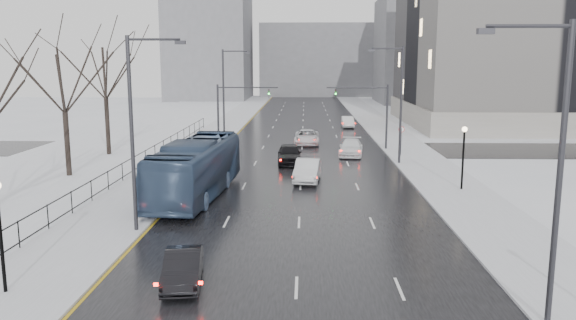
# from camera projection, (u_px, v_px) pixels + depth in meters

# --- Properties ---
(road) EXTENTS (16.00, 150.00, 0.04)m
(road) POSITION_uv_depth(u_px,v_px,m) (303.00, 134.00, 68.16)
(road) COLOR black
(road) RESTS_ON ground
(cross_road) EXTENTS (130.00, 10.00, 0.04)m
(cross_road) POSITION_uv_depth(u_px,v_px,m) (302.00, 149.00, 56.35)
(cross_road) COLOR black
(cross_road) RESTS_ON ground
(sidewalk_left) EXTENTS (5.00, 150.00, 0.16)m
(sidewalk_left) POSITION_uv_depth(u_px,v_px,m) (217.00, 133.00, 68.47)
(sidewalk_left) COLOR silver
(sidewalk_left) RESTS_ON ground
(sidewalk_right) EXTENTS (5.00, 150.00, 0.16)m
(sidewalk_right) POSITION_uv_depth(u_px,v_px,m) (389.00, 134.00, 67.83)
(sidewalk_right) COLOR silver
(sidewalk_right) RESTS_ON ground
(park_strip) EXTENTS (14.00, 150.00, 0.12)m
(park_strip) POSITION_uv_depth(u_px,v_px,m) (140.00, 133.00, 68.76)
(park_strip) COLOR white
(park_strip) RESTS_ON ground
(tree_park_d) EXTENTS (8.75, 8.75, 12.50)m
(tree_park_d) POSITION_uv_depth(u_px,v_px,m) (70.00, 177.00, 43.11)
(tree_park_d) COLOR black
(tree_park_d) RESTS_ON ground
(tree_park_e) EXTENTS (9.45, 9.45, 13.50)m
(tree_park_e) POSITION_uv_depth(u_px,v_px,m) (109.00, 155.00, 52.96)
(tree_park_e) COLOR black
(tree_park_e) RESTS_ON ground
(iron_fence) EXTENTS (0.06, 70.00, 1.30)m
(iron_fence) POSITION_uv_depth(u_px,v_px,m) (113.00, 176.00, 38.87)
(iron_fence) COLOR black
(iron_fence) RESTS_ON sidewalk_left
(streetlight_r_near) EXTENTS (2.95, 0.25, 10.00)m
(streetlight_r_near) POSITION_uv_depth(u_px,v_px,m) (553.00, 162.00, 17.72)
(streetlight_r_near) COLOR #2D2D33
(streetlight_r_near) RESTS_ON ground
(streetlight_r_mid) EXTENTS (2.95, 0.25, 10.00)m
(streetlight_r_mid) POSITION_uv_depth(u_px,v_px,m) (398.00, 99.00, 47.25)
(streetlight_r_mid) COLOR #2D2D33
(streetlight_r_mid) RESTS_ON ground
(streetlight_l_near) EXTENTS (2.95, 0.25, 10.00)m
(streetlight_l_near) POSITION_uv_depth(u_px,v_px,m) (136.00, 125.00, 28.06)
(streetlight_l_near) COLOR #2D2D33
(streetlight_l_near) RESTS_ON ground
(streetlight_l_far) EXTENTS (2.95, 0.25, 10.00)m
(streetlight_l_far) POSITION_uv_depth(u_px,v_px,m) (226.00, 91.00, 59.56)
(streetlight_l_far) COLOR #2D2D33
(streetlight_l_far) RESTS_ON ground
(lamppost_r_mid) EXTENTS (0.36, 0.36, 4.28)m
(lamppost_r_mid) POSITION_uv_depth(u_px,v_px,m) (464.00, 149.00, 37.79)
(lamppost_r_mid) COLOR black
(lamppost_r_mid) RESTS_ON sidewalk_right
(mast_signal_right) EXTENTS (6.10, 0.33, 6.50)m
(mast_signal_right) POSITION_uv_depth(u_px,v_px,m) (376.00, 109.00, 55.41)
(mast_signal_right) COLOR #2D2D33
(mast_signal_right) RESTS_ON ground
(mast_signal_left) EXTENTS (6.10, 0.33, 6.50)m
(mast_signal_left) POSITION_uv_depth(u_px,v_px,m) (229.00, 109.00, 55.86)
(mast_signal_left) COLOR #2D2D33
(mast_signal_left) RESTS_ON ground
(no_uturn_sign) EXTENTS (0.60, 0.06, 2.70)m
(no_uturn_sign) POSITION_uv_depth(u_px,v_px,m) (401.00, 132.00, 51.73)
(no_uturn_sign) COLOR #2D2D33
(no_uturn_sign) RESTS_ON sidewalk_right
(civic_building) EXTENTS (41.00, 31.00, 24.80)m
(civic_building) POSITION_uv_depth(u_px,v_px,m) (558.00, 43.00, 76.97)
(civic_building) COLOR gray
(civic_building) RESTS_ON ground
(bldg_far_right) EXTENTS (24.00, 20.00, 22.00)m
(bldg_far_right) POSITION_uv_depth(u_px,v_px,m) (435.00, 51.00, 119.55)
(bldg_far_right) COLOR slate
(bldg_far_right) RESTS_ON ground
(bldg_far_left) EXTENTS (18.00, 22.00, 28.00)m
(bldg_far_left) POSITION_uv_depth(u_px,v_px,m) (210.00, 38.00, 130.38)
(bldg_far_left) COLOR slate
(bldg_far_left) RESTS_ON ground
(bldg_far_center) EXTENTS (30.00, 18.00, 18.00)m
(bldg_far_center) POSITION_uv_depth(u_px,v_px,m) (320.00, 60.00, 145.23)
(bldg_far_center) COLOR slate
(bldg_far_center) RESTS_ON ground
(sedan_left_near) EXTENTS (1.90, 4.16, 1.32)m
(sedan_left_near) POSITION_uv_depth(u_px,v_px,m) (183.00, 268.00, 22.17)
(sedan_left_near) COLOR black
(sedan_left_near) RESTS_ON road
(bus) EXTENTS (4.13, 13.58, 3.73)m
(bus) POSITION_uv_depth(u_px,v_px,m) (196.00, 168.00, 36.39)
(bus) COLOR #374D6C
(bus) RESTS_ON road
(sedan_center_near) EXTENTS (2.30, 5.12, 1.71)m
(sedan_center_near) POSITION_uv_depth(u_px,v_px,m) (290.00, 154.00, 48.20)
(sedan_center_near) COLOR black
(sedan_center_near) RESTS_ON road
(sedan_right_near) EXTENTS (2.18, 5.06, 1.62)m
(sedan_right_near) POSITION_uv_depth(u_px,v_px,m) (308.00, 170.00, 41.18)
(sedan_right_near) COLOR silver
(sedan_right_near) RESTS_ON road
(sedan_right_cross) EXTENTS (2.66, 5.61, 1.55)m
(sedan_right_cross) POSITION_uv_depth(u_px,v_px,m) (307.00, 137.00, 59.57)
(sedan_right_cross) COLOR silver
(sedan_right_cross) RESTS_ON road
(sedan_right_far) EXTENTS (2.70, 5.38, 1.50)m
(sedan_right_far) POSITION_uv_depth(u_px,v_px,m) (351.00, 148.00, 52.50)
(sedan_right_far) COLOR white
(sedan_right_far) RESTS_ON road
(sedan_right_distant) EXTENTS (1.54, 4.42, 1.45)m
(sedan_right_distant) POSITION_uv_depth(u_px,v_px,m) (348.00, 122.00, 74.96)
(sedan_right_distant) COLOR white
(sedan_right_distant) RESTS_ON road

